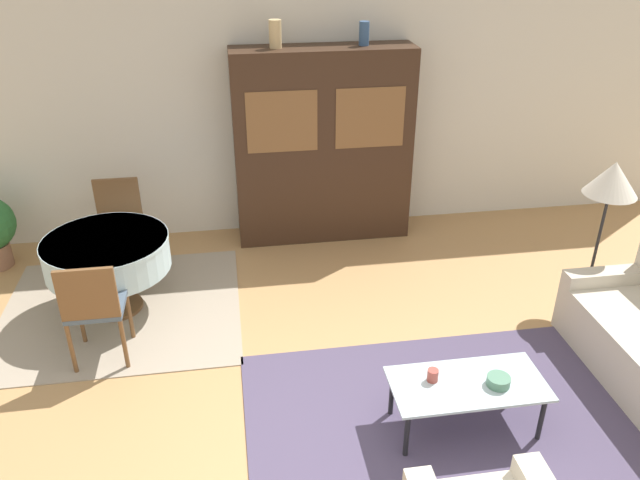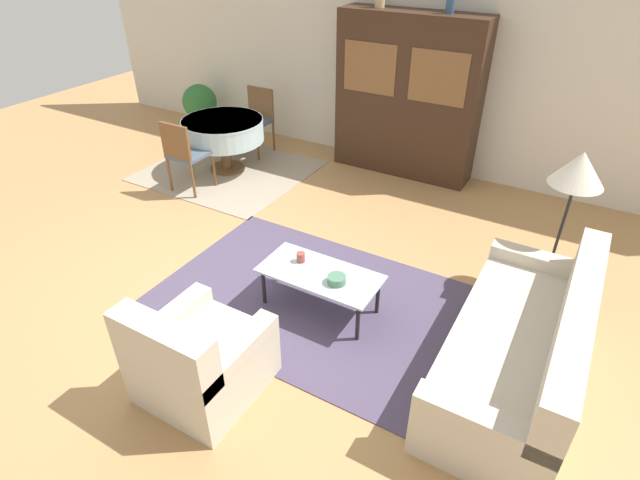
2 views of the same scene
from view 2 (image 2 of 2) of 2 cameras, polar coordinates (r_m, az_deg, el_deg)
The scene contains 16 objects.
ground_plane at distance 5.05m, azimuth -11.37°, elevation -4.80°, with size 14.00×14.00×0.00m, color tan.
wall_back at distance 7.29m, azimuth 6.97°, elevation 19.40°, with size 10.00×0.06×2.70m.
area_rug at distance 4.73m, azimuth -0.46°, elevation -6.93°, with size 2.93×1.92×0.01m.
dining_rug at distance 7.27m, azimuth -10.41°, elevation 7.81°, with size 2.17×1.95×0.01m.
couch at distance 4.12m, azimuth 22.02°, elevation -11.46°, with size 0.87×2.07×0.89m.
armchair at distance 3.86m, azimuth -13.75°, elevation -13.18°, with size 0.80×0.84×0.86m.
coffee_table at distance 4.43m, azimuth 0.00°, elevation -4.17°, with size 1.08×0.52×0.40m.
display_cabinet at distance 6.92m, azimuth 9.94°, elevation 15.81°, with size 1.89×0.48×2.09m.
dining_table at distance 7.11m, azimuth -11.01°, elevation 12.20°, with size 1.11×1.11×0.73m.
dining_chair_near at distance 6.60m, azimuth -15.27°, elevation 9.71°, with size 0.44×0.44×0.94m.
dining_chair_far at distance 7.68m, azimuth -7.24°, elevation 13.86°, with size 0.44×0.44×0.94m.
floor_lamp at distance 4.80m, azimuth 27.41°, elevation 6.78°, with size 0.46×0.46×1.41m.
cup at distance 4.52m, azimuth -2.21°, elevation -1.98°, with size 0.08×0.08×0.09m.
bowl at distance 4.27m, azimuth 1.91°, elevation -4.54°, with size 0.16×0.16×0.07m.
vase_short at distance 6.55m, azimuth 14.71°, elevation 24.78°, with size 0.10×0.10×0.23m.
potted_plant at distance 8.72m, azimuth -13.56°, elevation 14.80°, with size 0.56×0.56×0.77m.
Camera 2 is at (2.82, -2.87, 3.04)m, focal length 28.00 mm.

